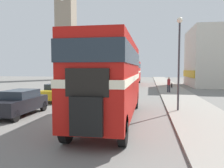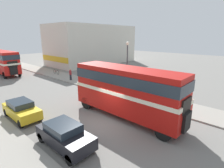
{
  "view_description": "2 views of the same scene",
  "coord_description": "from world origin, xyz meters",
  "px_view_note": "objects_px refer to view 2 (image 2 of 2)",
  "views": [
    {
      "loc": [
        3.82,
        -12.06,
        2.78
      ],
      "look_at": [
        1.86,
        -0.56,
        1.96
      ],
      "focal_mm": 35.0,
      "sensor_mm": 36.0,
      "label": 1
    },
    {
      "loc": [
        -8.78,
        -8.67,
        6.52
      ],
      "look_at": [
        1.86,
        0.97,
        2.57
      ],
      "focal_mm": 28.0,
      "sensor_mm": 36.0,
      "label": 2
    }
  ],
  "objects_px": {
    "car_parked_mid": "(21,109)",
    "street_lamp": "(127,62)",
    "bus_distant": "(1,60)",
    "bicycle_on_pavement": "(56,72)",
    "car_parked_near": "(65,135)",
    "pedestrian_walking": "(70,74)",
    "double_decker_bus": "(126,88)"
  },
  "relations": [
    {
      "from": "bicycle_on_pavement",
      "to": "pedestrian_walking",
      "type": "bearing_deg",
      "value": -98.83
    },
    {
      "from": "car_parked_near",
      "to": "car_parked_mid",
      "type": "height_order",
      "value": "car_parked_near"
    },
    {
      "from": "bus_distant",
      "to": "car_parked_mid",
      "type": "relative_size",
      "value": 2.75
    },
    {
      "from": "car_parked_near",
      "to": "pedestrian_walking",
      "type": "relative_size",
      "value": 2.35
    },
    {
      "from": "bicycle_on_pavement",
      "to": "bus_distant",
      "type": "bearing_deg",
      "value": 127.98
    },
    {
      "from": "street_lamp",
      "to": "car_parked_mid",
      "type": "bearing_deg",
      "value": 161.16
    },
    {
      "from": "bus_distant",
      "to": "car_parked_mid",
      "type": "bearing_deg",
      "value": -103.25
    },
    {
      "from": "car_parked_mid",
      "to": "bicycle_on_pavement",
      "type": "relative_size",
      "value": 2.24
    },
    {
      "from": "bus_distant",
      "to": "street_lamp",
      "type": "relative_size",
      "value": 1.85
    },
    {
      "from": "car_parked_mid",
      "to": "bicycle_on_pavement",
      "type": "xyz_separation_m",
      "value": [
        10.88,
        13.07,
        -0.28
      ]
    },
    {
      "from": "car_parked_near",
      "to": "bicycle_on_pavement",
      "type": "height_order",
      "value": "car_parked_near"
    },
    {
      "from": "double_decker_bus",
      "to": "bus_distant",
      "type": "height_order",
      "value": "double_decker_bus"
    },
    {
      "from": "pedestrian_walking",
      "to": "bicycle_on_pavement",
      "type": "height_order",
      "value": "pedestrian_walking"
    },
    {
      "from": "car_parked_mid",
      "to": "street_lamp",
      "type": "xyz_separation_m",
      "value": [
        9.67,
        -3.3,
        3.19
      ]
    },
    {
      "from": "double_decker_bus",
      "to": "street_lamp",
      "type": "xyz_separation_m",
      "value": [
        3.8,
        2.87,
        1.47
      ]
    },
    {
      "from": "bus_distant",
      "to": "car_parked_mid",
      "type": "xyz_separation_m",
      "value": [
        -4.88,
        -20.75,
        -1.68
      ]
    },
    {
      "from": "pedestrian_walking",
      "to": "street_lamp",
      "type": "xyz_separation_m",
      "value": [
        -0.34,
        -10.84,
        2.88
      ]
    },
    {
      "from": "double_decker_bus",
      "to": "car_parked_mid",
      "type": "relative_size",
      "value": 2.48
    },
    {
      "from": "pedestrian_walking",
      "to": "street_lamp",
      "type": "height_order",
      "value": "street_lamp"
    },
    {
      "from": "bicycle_on_pavement",
      "to": "car_parked_near",
      "type": "bearing_deg",
      "value": -119.35
    },
    {
      "from": "pedestrian_walking",
      "to": "street_lamp",
      "type": "distance_m",
      "value": 11.22
    },
    {
      "from": "double_decker_bus",
      "to": "bicycle_on_pavement",
      "type": "bearing_deg",
      "value": 75.42
    },
    {
      "from": "pedestrian_walking",
      "to": "bicycle_on_pavement",
      "type": "xyz_separation_m",
      "value": [
        0.86,
        5.53,
        -0.59
      ]
    },
    {
      "from": "car_parked_near",
      "to": "street_lamp",
      "type": "xyz_separation_m",
      "value": [
        9.46,
        2.59,
        3.18
      ]
    },
    {
      "from": "bus_distant",
      "to": "car_parked_near",
      "type": "height_order",
      "value": "bus_distant"
    },
    {
      "from": "car_parked_near",
      "to": "bicycle_on_pavement",
      "type": "distance_m",
      "value": 21.75
    },
    {
      "from": "double_decker_bus",
      "to": "pedestrian_walking",
      "type": "bearing_deg",
      "value": 73.18
    },
    {
      "from": "car_parked_mid",
      "to": "street_lamp",
      "type": "relative_size",
      "value": 0.67
    },
    {
      "from": "bicycle_on_pavement",
      "to": "street_lamp",
      "type": "height_order",
      "value": "street_lamp"
    },
    {
      "from": "car_parked_near",
      "to": "pedestrian_walking",
      "type": "bearing_deg",
      "value": 53.87
    },
    {
      "from": "bus_distant",
      "to": "bicycle_on_pavement",
      "type": "xyz_separation_m",
      "value": [
        5.99,
        -7.68,
        -1.96
      ]
    },
    {
      "from": "car_parked_near",
      "to": "pedestrian_walking",
      "type": "xyz_separation_m",
      "value": [
        9.8,
        13.43,
        0.3
      ]
    }
  ]
}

